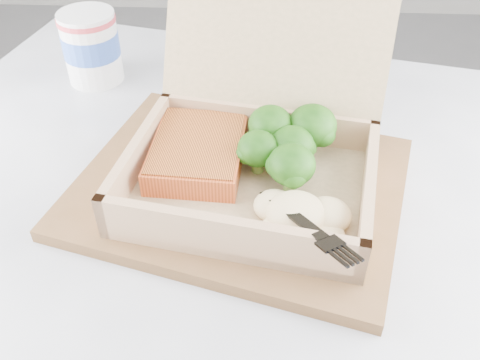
# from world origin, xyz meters

# --- Properties ---
(floor) EXTENTS (4.00, 4.00, 0.00)m
(floor) POSITION_xyz_m (0.00, 0.00, 0.00)
(floor) COLOR gray
(floor) RESTS_ON ground
(cafe_table) EXTENTS (0.98, 0.98, 0.74)m
(cafe_table) POSITION_xyz_m (0.07, -0.29, 0.55)
(cafe_table) COLOR black
(cafe_table) RESTS_ON floor
(serving_tray) EXTENTS (0.39, 0.35, 0.01)m
(serving_tray) POSITION_xyz_m (0.10, -0.24, 0.74)
(serving_tray) COLOR brown
(serving_tray) RESTS_ON cafe_table
(takeout_container) EXTENTS (0.29, 0.31, 0.22)m
(takeout_container) POSITION_xyz_m (0.12, -0.21, 0.80)
(takeout_container) COLOR tan
(takeout_container) RESTS_ON serving_tray
(salmon_fillet) EXTENTS (0.10, 0.13, 0.03)m
(salmon_fillet) POSITION_xyz_m (0.05, -0.22, 0.77)
(salmon_fillet) COLOR #CE5828
(salmon_fillet) RESTS_ON takeout_container
(broccoli_pile) EXTENTS (0.13, 0.13, 0.05)m
(broccoli_pile) POSITION_xyz_m (0.15, -0.22, 0.78)
(broccoli_pile) COLOR #2A6716
(broccoli_pile) RESTS_ON takeout_container
(mashed_potatoes) EXTENTS (0.09, 0.08, 0.03)m
(mashed_potatoes) POSITION_xyz_m (0.16, -0.31, 0.78)
(mashed_potatoes) COLOR beige
(mashed_potatoes) RESTS_ON takeout_container
(plastic_fork) EXTENTS (0.09, 0.13, 0.03)m
(plastic_fork) POSITION_xyz_m (0.14, -0.31, 0.79)
(plastic_fork) COLOR black
(plastic_fork) RESTS_ON mashed_potatoes
(paper_cup) EXTENTS (0.08, 0.08, 0.10)m
(paper_cup) POSITION_xyz_m (-0.11, -0.01, 0.79)
(paper_cup) COLOR silver
(paper_cup) RESTS_ON cafe_table
(receipt) EXTENTS (0.13, 0.15, 0.00)m
(receipt) POSITION_xyz_m (0.18, -0.08, 0.74)
(receipt) COLOR white
(receipt) RESTS_ON cafe_table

